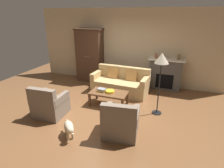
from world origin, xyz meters
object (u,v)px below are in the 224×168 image
at_px(coffee_table, 109,94).
at_px(mantel_vase_cream, 162,56).
at_px(fruit_bowl, 110,91).
at_px(dog, 69,128).
at_px(armoire, 90,55).
at_px(armchair_near_right, 121,123).
at_px(mantel_vase_bronze, 179,57).
at_px(book_stack, 101,90).
at_px(armchair_near_left, 49,105).
at_px(couch, 121,83).
at_px(mantel_vase_terracotta, 156,56).
at_px(fireplace, 165,74).
at_px(floor_lamp, 162,62).

xyz_separation_m(coffee_table, mantel_vase_cream, (1.27, 1.90, 0.85)).
relative_size(fruit_bowl, dog, 0.56).
bearing_deg(armoire, armchair_near_right, -53.89).
height_order(mantel_vase_cream, mantel_vase_bronze, mantel_vase_cream).
relative_size(book_stack, armchair_near_right, 0.29).
xyz_separation_m(mantel_vase_cream, armchair_near_left, (-2.54, -3.02, -0.91)).
bearing_deg(armchair_near_left, coffee_table, 41.43).
height_order(couch, mantel_vase_terracotta, mantel_vase_terracotta).
bearing_deg(mantel_vase_cream, fireplace, 5.69).
xyz_separation_m(armchair_near_right, dog, (-1.04, -0.48, -0.07)).
distance_m(book_stack, floor_lamp, 1.93).
bearing_deg(mantel_vase_terracotta, dog, -110.00).
distance_m(mantel_vase_terracotta, floor_lamp, 1.96).
distance_m(couch, book_stack, 1.13).
bearing_deg(floor_lamp, book_stack, -179.47).
bearing_deg(couch, armoire, 153.48).
bearing_deg(mantel_vase_cream, coffee_table, -123.73).
bearing_deg(armchair_near_right, fireplace, 78.17).
xyz_separation_m(fruit_bowl, dog, (-0.31, -1.76, -0.21)).
bearing_deg(dog, book_stack, 88.58).
bearing_deg(dog, mantel_vase_bronze, 60.26).
distance_m(armchair_near_left, floor_lamp, 3.14).
distance_m(mantel_vase_bronze, dog, 4.33).
relative_size(couch, coffee_table, 1.79).
bearing_deg(armchair_near_right, armchair_near_left, 175.36).
distance_m(fruit_bowl, mantel_vase_bronze, 2.72).
bearing_deg(fruit_bowl, fireplace, 53.85).
xyz_separation_m(fireplace, fruit_bowl, (-1.40, -1.92, -0.12)).
distance_m(couch, mantel_vase_bronze, 2.17).
height_order(book_stack, mantel_vase_cream, mantel_vase_cream).
bearing_deg(fruit_bowl, armchair_near_right, -60.20).
height_order(coffee_table, mantel_vase_bronze, mantel_vase_bronze).
bearing_deg(mantel_vase_bronze, dog, -119.74).
height_order(floor_lamp, dog, floor_lamp).
bearing_deg(mantel_vase_terracotta, book_stack, -123.91).
height_order(fruit_bowl, mantel_vase_bronze, mantel_vase_bronze).
height_order(fireplace, mantel_vase_terracotta, mantel_vase_terracotta).
distance_m(fireplace, armoire, 2.99).
bearing_deg(mantel_vase_bronze, fireplace, 177.30).
distance_m(armoire, fruit_bowl, 2.48).
bearing_deg(mantel_vase_cream, armchair_near_right, -98.76).
distance_m(armoire, mantel_vase_bronze, 3.34).
bearing_deg(armchair_near_right, mantel_vase_terracotta, 84.78).
xyz_separation_m(couch, coffee_table, (-0.03, -1.07, 0.05)).
xyz_separation_m(coffee_table, mantel_vase_terracotta, (1.07, 1.90, 0.83)).
height_order(armoire, floor_lamp, armoire).
xyz_separation_m(mantel_vase_terracotta, mantel_vase_cream, (0.20, 0.00, 0.02)).
relative_size(mantel_vase_bronze, armchair_near_right, 0.22).
height_order(coffee_table, book_stack, book_stack).
xyz_separation_m(fruit_bowl, mantel_vase_terracotta, (1.02, 1.90, 0.75)).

